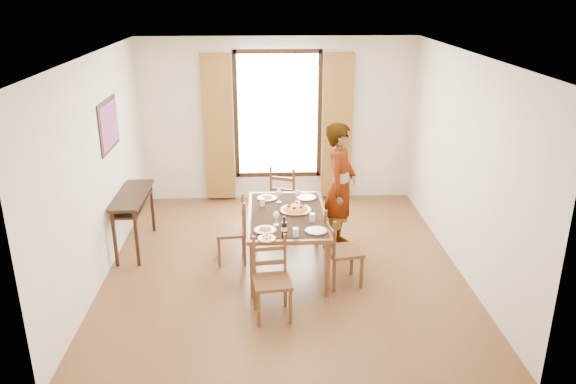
{
  "coord_description": "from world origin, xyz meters",
  "views": [
    {
      "loc": [
        -0.23,
        -6.58,
        3.45
      ],
      "look_at": [
        0.06,
        0.03,
        1.0
      ],
      "focal_mm": 35.0,
      "sensor_mm": 36.0,
      "label": 1
    }
  ],
  "objects_px": {
    "console_table": "(133,202)",
    "man": "(340,187)",
    "pasta_platter": "(295,207)",
    "dining_table": "(287,218)"
  },
  "relations": [
    {
      "from": "man",
      "to": "pasta_platter",
      "type": "height_order",
      "value": "man"
    },
    {
      "from": "man",
      "to": "pasta_platter",
      "type": "relative_size",
      "value": 4.42
    },
    {
      "from": "man",
      "to": "dining_table",
      "type": "bearing_deg",
      "value": 149.95
    },
    {
      "from": "man",
      "to": "console_table",
      "type": "bearing_deg",
      "value": 109.88
    },
    {
      "from": "console_table",
      "to": "dining_table",
      "type": "distance_m",
      "value": 2.18
    },
    {
      "from": "console_table",
      "to": "pasta_platter",
      "type": "relative_size",
      "value": 3.0
    },
    {
      "from": "man",
      "to": "pasta_platter",
      "type": "xyz_separation_m",
      "value": [
        -0.63,
        -0.51,
        -0.08
      ]
    },
    {
      "from": "console_table",
      "to": "man",
      "type": "xyz_separation_m",
      "value": [
        2.82,
        -0.1,
        0.2
      ]
    },
    {
      "from": "console_table",
      "to": "pasta_platter",
      "type": "bearing_deg",
      "value": -15.66
    },
    {
      "from": "console_table",
      "to": "man",
      "type": "height_order",
      "value": "man"
    }
  ]
}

